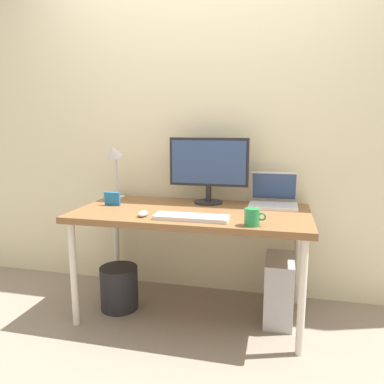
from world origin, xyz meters
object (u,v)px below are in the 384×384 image
at_px(monitor, 209,166).
at_px(coffee_mug, 252,217).
at_px(keyboard, 191,217).
at_px(laptop, 273,197).
at_px(computer_tower, 279,289).
at_px(mouse, 143,214).
at_px(desk, 192,219).
at_px(desk_lamp, 114,160).
at_px(photo_frame, 112,199).
at_px(wastebasket, 119,288).

xyz_separation_m(monitor, coffee_mug, (0.35, -0.54, -0.21)).
bearing_deg(keyboard, laptop, 47.30).
distance_m(monitor, laptop, 0.50).
height_order(monitor, computer_tower, monitor).
bearing_deg(mouse, desk, 43.07).
xyz_separation_m(desk_lamp, computer_tower, (1.22, -0.19, -0.80)).
bearing_deg(monitor, laptop, 2.42).
height_order(desk, photo_frame, photo_frame).
height_order(monitor, wastebasket, monitor).
xyz_separation_m(laptop, keyboard, (-0.46, -0.50, -0.05)).
height_order(desk, wastebasket, desk).
relative_size(monitor, desk_lamp, 1.33).
relative_size(laptop, mouse, 3.56).
relative_size(desk_lamp, keyboard, 0.95).
bearing_deg(keyboard, computer_tower, 29.30).
bearing_deg(wastebasket, coffee_mug, -14.97).
bearing_deg(photo_frame, monitor, 20.03).
bearing_deg(desk, monitor, 75.88).
bearing_deg(keyboard, monitor, 88.76).
distance_m(desk, monitor, 0.41).
bearing_deg(mouse, wastebasket, 144.77).
xyz_separation_m(desk_lamp, photo_frame, (0.08, -0.23, -0.25)).
xyz_separation_m(laptop, desk_lamp, (-1.16, -0.02, 0.24)).
bearing_deg(wastebasket, monitor, 26.97).
bearing_deg(monitor, coffee_mug, -57.08).
xyz_separation_m(keyboard, mouse, (-0.30, 0.00, 0.01)).
bearing_deg(keyboard, desk_lamp, 145.63).
bearing_deg(photo_frame, keyboard, -22.01).
relative_size(desk, computer_tower, 3.58).
bearing_deg(mouse, photo_frame, 142.23).
bearing_deg(computer_tower, wastebasket, -174.53).
distance_m(keyboard, computer_tower, 0.79).
distance_m(desk, photo_frame, 0.58).
bearing_deg(mouse, computer_tower, 19.40).
height_order(monitor, photo_frame, monitor).
xyz_separation_m(desk, laptop, (0.51, 0.26, 0.11)).
distance_m(coffee_mug, photo_frame, 1.02).
xyz_separation_m(keyboard, wastebasket, (-0.56, 0.19, -0.58)).
bearing_deg(desk, mouse, -136.93).
distance_m(desk, keyboard, 0.25).
height_order(coffee_mug, photo_frame, coffee_mug).
height_order(laptop, mouse, laptop).
bearing_deg(wastebasket, laptop, 16.89).
bearing_deg(keyboard, coffee_mug, -9.18).
bearing_deg(coffee_mug, monitor, 122.92).
bearing_deg(desk_lamp, mouse, -49.88).
distance_m(photo_frame, wastebasket, 0.62).
relative_size(mouse, wastebasket, 0.30).
xyz_separation_m(desk, coffee_mug, (0.41, -0.29, 0.11)).
bearing_deg(laptop, computer_tower, -73.81).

